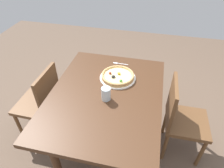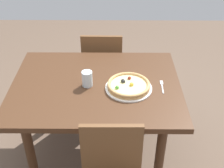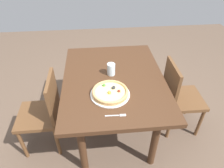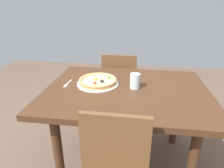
{
  "view_description": "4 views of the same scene",
  "coord_description": "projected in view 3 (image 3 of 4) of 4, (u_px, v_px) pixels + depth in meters",
  "views": [
    {
      "loc": [
        -1.25,
        -0.34,
        1.92
      ],
      "look_at": [
        0.12,
        -0.03,
        0.76
      ],
      "focal_mm": 31.64,
      "sensor_mm": 36.0,
      "label": 1
    },
    {
      "loc": [
        0.14,
        -1.86,
        2.04
      ],
      "look_at": [
        0.12,
        -0.03,
        0.76
      ],
      "focal_mm": 47.9,
      "sensor_mm": 36.0,
      "label": 2
    },
    {
      "loc": [
        1.57,
        -0.17,
        1.91
      ],
      "look_at": [
        0.12,
        -0.03,
        0.76
      ],
      "focal_mm": 32.07,
      "sensor_mm": 36.0,
      "label": 3
    },
    {
      "loc": [
        -0.08,
        1.41,
        1.38
      ],
      "look_at": [
        0.12,
        -0.03,
        0.76
      ],
      "focal_mm": 31.18,
      "sensor_mm": 36.0,
      "label": 4
    }
  ],
  "objects": [
    {
      "name": "plate",
      "position": [
        110.0,
        94.0,
        1.76
      ],
      "size": [
        0.35,
        0.35,
        0.01
      ],
      "primitive_type": "cylinder",
      "color": "white",
      "rests_on": "dining_table"
    },
    {
      "name": "ground_plane",
      "position": [
        113.0,
        127.0,
        2.42
      ],
      "size": [
        6.0,
        6.0,
        0.0
      ],
      "primitive_type": "plane",
      "color": "brown"
    },
    {
      "name": "drinking_glass",
      "position": [
        111.0,
        69.0,
        1.97
      ],
      "size": [
        0.08,
        0.08,
        0.12
      ],
      "primitive_type": "cylinder",
      "color": "silver",
      "rests_on": "dining_table"
    },
    {
      "name": "dining_table",
      "position": [
        114.0,
        85.0,
        2.02
      ],
      "size": [
        1.28,
        0.98,
        0.74
      ],
      "color": "#472B19",
      "rests_on": "ground"
    },
    {
      "name": "chair_near",
      "position": [
        44.0,
        112.0,
        1.97
      ],
      "size": [
        0.4,
        0.4,
        0.86
      ],
      "rotation": [
        0.0,
        0.0,
        3.15
      ],
      "color": "brown",
      "rests_on": "ground"
    },
    {
      "name": "fork",
      "position": [
        117.0,
        115.0,
        1.56
      ],
      "size": [
        0.02,
        0.17,
        0.0
      ],
      "rotation": [
        0.0,
        0.0,
        1.53
      ],
      "color": "silver",
      "rests_on": "dining_table"
    },
    {
      "name": "chair_far",
      "position": [
        179.0,
        96.0,
        2.16
      ],
      "size": [
        0.41,
        0.41,
        0.86
      ],
      "rotation": [
        0.0,
        0.0,
        -0.02
      ],
      "color": "brown",
      "rests_on": "ground"
    },
    {
      "name": "pizza",
      "position": [
        110.0,
        92.0,
        1.74
      ],
      "size": [
        0.32,
        0.32,
        0.05
      ],
      "color": "tan",
      "rests_on": "plate"
    }
  ]
}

